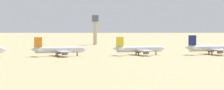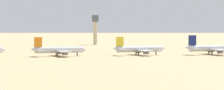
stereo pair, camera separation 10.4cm
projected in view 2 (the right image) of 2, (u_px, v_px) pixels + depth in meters
The scene contains 7 objects.
ground at pixel (144, 57), 351.35m from camera, with size 4000.00×4000.00×0.00m, color tan.
ridge_center at pixel (46, 5), 1349.84m from camera, with size 398.70×285.81×107.21m, color #836B60.
ridge_east at pixel (171, 14), 1496.16m from camera, with size 305.09×242.65×71.06m, color #8E785C.
parked_jet_orange_2 at pixel (59, 50), 353.97m from camera, with size 33.39×28.50×11.07m.
parked_jet_yellow_3 at pixel (139, 49), 363.95m from camera, with size 33.13×28.28×10.98m.
parked_jet_navy_4 at pixel (212, 48), 370.21m from camera, with size 35.52×30.08×11.73m.
control_tower at pixel (95, 27), 520.59m from camera, with size 5.20×5.20×24.90m.
Camera 2 is at (-63.70, -345.44, 20.73)m, focal length 99.50 mm.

